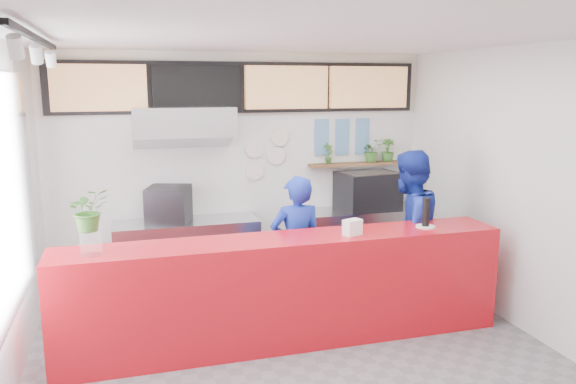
{
  "coord_description": "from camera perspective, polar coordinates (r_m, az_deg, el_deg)",
  "views": [
    {
      "loc": [
        -1.49,
        -4.75,
        2.6
      ],
      "look_at": [
        0.1,
        0.7,
        1.5
      ],
      "focal_mm": 35.0,
      "sensor_mm": 36.0,
      "label": 1
    }
  ],
  "objects": [
    {
      "name": "floor",
      "position": [
        5.62,
        1.06,
        -16.61
      ],
      "size": [
        5.0,
        5.0,
        0.0
      ],
      "primitive_type": "plane",
      "color": "slate",
      "rests_on": "ground"
    },
    {
      "name": "ceiling",
      "position": [
        4.99,
        1.19,
        15.56
      ],
      "size": [
        5.0,
        5.0,
        0.0
      ],
      "primitive_type": "plane",
      "rotation": [
        3.14,
        0.0,
        0.0
      ],
      "color": "silver"
    },
    {
      "name": "wall_back",
      "position": [
        7.48,
        -4.6,
        2.48
      ],
      "size": [
        5.0,
        0.0,
        5.0
      ],
      "primitive_type": "plane",
      "rotation": [
        1.57,
        0.0,
        0.0
      ],
      "color": "white",
      "rests_on": "ground"
    },
    {
      "name": "wall_right",
      "position": [
        6.3,
        23.38,
        -0.0
      ],
      "size": [
        0.0,
        5.0,
        5.0
      ],
      "primitive_type": "plane",
      "rotation": [
        1.57,
        0.0,
        -1.57
      ],
      "color": "white",
      "rests_on": "ground"
    },
    {
      "name": "service_counter",
      "position": [
        5.74,
        -0.12,
        -9.96
      ],
      "size": [
        4.5,
        0.6,
        1.1
      ],
      "primitive_type": "cube",
      "color": "red",
      "rests_on": "ground"
    },
    {
      "name": "cream_band",
      "position": [
        7.39,
        -4.71,
        10.93
      ],
      "size": [
        5.0,
        0.02,
        0.8
      ],
      "primitive_type": "cube",
      "color": "beige",
      "rests_on": "wall_back"
    },
    {
      "name": "prep_bench",
      "position": [
        7.31,
        -10.18,
        -6.32
      ],
      "size": [
        1.8,
        0.6,
        0.9
      ],
      "primitive_type": "cube",
      "color": "#B2B5BA",
      "rests_on": "ground"
    },
    {
      "name": "panini_oven",
      "position": [
        7.12,
        -12.02,
        -1.25
      ],
      "size": [
        0.63,
        0.63,
        0.45
      ],
      "primitive_type": "cube",
      "rotation": [
        0.0,
        0.0,
        -0.32
      ],
      "color": "black",
      "rests_on": "prep_bench"
    },
    {
      "name": "extraction_hood",
      "position": [
        6.95,
        -10.61,
        7.07
      ],
      "size": [
        1.2,
        0.7,
        0.35
      ],
      "primitive_type": "cube",
      "color": "#B2B5BA",
      "rests_on": "ceiling"
    },
    {
      "name": "hood_lip",
      "position": [
        6.97,
        -10.55,
        5.43
      ],
      "size": [
        1.2,
        0.69,
        0.31
      ],
      "primitive_type": "cube",
      "rotation": [
        -0.35,
        0.0,
        0.0
      ],
      "color": "#B2B5BA",
      "rests_on": "ceiling"
    },
    {
      "name": "right_bench",
      "position": [
        7.86,
        6.78,
        -4.98
      ],
      "size": [
        1.8,
        0.6,
        0.9
      ],
      "primitive_type": "cube",
      "color": "#B2B5BA",
      "rests_on": "ground"
    },
    {
      "name": "espresso_machine",
      "position": [
        7.77,
        8.11,
        0.13
      ],
      "size": [
        0.86,
        0.66,
        0.51
      ],
      "primitive_type": "cube",
      "rotation": [
        0.0,
        0.0,
        0.13
      ],
      "color": "black",
      "rests_on": "right_bench"
    },
    {
      "name": "espresso_tray",
      "position": [
        7.73,
        8.15,
        1.78
      ],
      "size": [
        0.73,
        0.56,
        0.06
      ],
      "primitive_type": "cube",
      "rotation": [
        0.0,
        0.0,
        0.15
      ],
      "color": "silver",
      "rests_on": "espresso_machine"
    },
    {
      "name": "herb_shelf",
      "position": [
        7.87,
        7.06,
        2.84
      ],
      "size": [
        1.4,
        0.18,
        0.04
      ],
      "primitive_type": "cube",
      "color": "brown",
      "rests_on": "wall_back"
    },
    {
      "name": "menu_board_far_left",
      "position": [
        7.14,
        -18.64,
        10.0
      ],
      "size": [
        1.1,
        0.1,
        0.55
      ],
      "primitive_type": "cube",
      "color": "tan",
      "rests_on": "wall_back"
    },
    {
      "name": "menu_board_mid_left",
      "position": [
        7.19,
        -9.22,
        10.43
      ],
      "size": [
        1.1,
        0.1,
        0.55
      ],
      "primitive_type": "cube",
      "color": "black",
      "rests_on": "wall_back"
    },
    {
      "name": "menu_board_mid_right",
      "position": [
        7.42,
        -0.14,
        10.58
      ],
      "size": [
        1.1,
        0.1,
        0.55
      ],
      "primitive_type": "cube",
      "color": "tan",
      "rests_on": "wall_back"
    },
    {
      "name": "menu_board_far_right",
      "position": [
        7.82,
        8.19,
        10.49
      ],
      "size": [
        1.1,
        0.1,
        0.55
      ],
      "primitive_type": "cube",
      "color": "tan",
      "rests_on": "wall_back"
    },
    {
      "name": "soffit",
      "position": [
        7.36,
        -4.66,
        10.54
      ],
      "size": [
        4.8,
        0.04,
        0.65
      ],
      "primitive_type": "cube",
      "color": "black",
      "rests_on": "wall_back"
    },
    {
      "name": "window_pane",
      "position": [
        5.22,
        -26.81,
        -0.15
      ],
      "size": [
        0.04,
        2.2,
        1.9
      ],
      "primitive_type": "cube",
      "color": "silver",
      "rests_on": "wall_left"
    },
    {
      "name": "window_frame",
      "position": [
        5.22,
        -26.59,
        -0.13
      ],
      "size": [
        0.03,
        2.3,
        2.0
      ],
      "primitive_type": "cube",
      "color": "#B2B5BA",
      "rests_on": "wall_left"
    },
    {
      "name": "track_rail",
      "position": [
        4.8,
        -24.3,
        14.09
      ],
      "size": [
        0.05,
        2.4,
        0.04
      ],
      "primitive_type": "cube",
      "color": "black",
      "rests_on": "ceiling"
    },
    {
      "name": "dec_plate_a",
      "position": [
        7.45,
        -3.45,
        4.4
      ],
      "size": [
        0.24,
        0.03,
        0.24
      ],
      "primitive_type": "cylinder",
      "rotation": [
        1.57,
        0.0,
        0.0
      ],
      "color": "silver",
      "rests_on": "wall_back"
    },
    {
      "name": "dec_plate_b",
      "position": [
        7.54,
        -1.21,
        3.72
      ],
      "size": [
        0.24,
        0.03,
        0.24
      ],
      "primitive_type": "cylinder",
      "rotation": [
        1.57,
        0.0,
        0.0
      ],
      "color": "silver",
      "rests_on": "wall_back"
    },
    {
      "name": "dec_plate_c",
      "position": [
        7.49,
        -3.42,
        2.12
      ],
      "size": [
        0.24,
        0.03,
        0.24
      ],
      "primitive_type": "cylinder",
      "rotation": [
        1.57,
        0.0,
        0.0
      ],
      "color": "silver",
      "rests_on": "wall_back"
    },
    {
      "name": "dec_plate_d",
      "position": [
        7.52,
        -0.85,
        5.62
      ],
      "size": [
        0.24,
        0.03,
        0.24
      ],
      "primitive_type": "cylinder",
      "rotation": [
        1.57,
        0.0,
        0.0
      ],
      "color": "silver",
      "rests_on": "wall_back"
    },
    {
      "name": "photo_frame_a",
      "position": [
        7.7,
        3.47,
        6.48
      ],
      "size": [
        0.2,
        0.02,
        0.25
      ],
      "primitive_type": "cube",
      "color": "#598CBF",
      "rests_on": "wall_back"
    },
    {
      "name": "photo_frame_b",
      "position": [
        7.81,
        5.55,
        6.51
      ],
      "size": [
        0.2,
        0.02,
        0.25
      ],
      "primitive_type": "cube",
      "color": "#598CBF",
      "rests_on": "wall_back"
    },
    {
      "name": "photo_frame_c",
      "position": [
        7.92,
        7.58,
        6.53
      ],
      "size": [
        0.2,
        0.02,
        0.25
      ],
      "primitive_type": "cube",
      "color": "#598CBF",
      "rests_on": "wall_back"
    },
    {
      "name": "photo_frame_d",
      "position": [
        7.73,
        3.44,
        4.63
      ],
      "size": [
        0.2,
        0.02,
        0.25
      ],
      "primitive_type": "cube",
      "color": "#598CBF",
      "rests_on": "wall_back"
    },
    {
      "name": "photo_frame_e",
      "position": [
        7.83,
        5.52,
        4.68
      ],
      "size": [
        0.2,
        0.02,
        0.25
      ],
      "primitive_type": "cube",
      "color": "#598CBF",
      "rests_on": "wall_back"
    },
    {
      "name": "photo_frame_f",
      "position": [
        7.95,
        7.54,
        4.73
      ],
      "size": [
        0.2,
        0.02,
        0.25
      ],
      "primitive_type": "cube",
      "color": "#598CBF",
      "rests_on": "wall_back"
    },
    {
      "name": "staff_center",
      "position": [
        6.22,
        0.86,
        -5.73
      ],
      "size": [
        0.6,
        0.39,
        1.62
      ],
      "primitive_type": "imported",
      "rotation": [
        0.0,
        0.0,
        3.14
      ],
      "color": "#162A99",
      "rests_on": "ground"
    },
    {
      "name": "staff_right",
      "position": [
        6.62,
        12.04,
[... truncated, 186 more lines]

